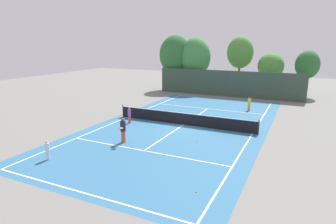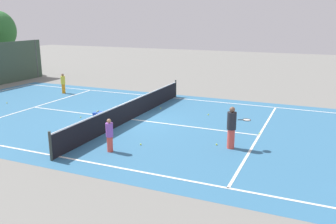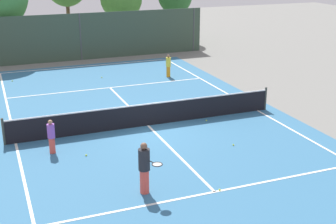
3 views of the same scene
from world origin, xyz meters
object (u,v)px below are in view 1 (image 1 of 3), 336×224
object	(u,v)px
tennis_ball_7	(187,116)
tennis_ball_3	(136,127)
ball_crate	(184,117)
tennis_ball_8	(147,151)
tennis_ball_1	(215,104)
tennis_ball_2	(213,130)
tennis_ball_4	(177,99)
player_0	(249,104)
player_1	(47,150)
player_3	(129,115)
tennis_ball_0	(130,139)
player_2	(123,130)
tennis_ball_5	(197,192)
tennis_ball_6	(197,141)

from	to	relation	value
tennis_ball_7	tennis_ball_3	bearing A→B (deg)	-116.86
tennis_ball_3	tennis_ball_7	xyz separation A→B (m)	(2.42, 4.77, 0.00)
ball_crate	tennis_ball_8	xyz separation A→B (m)	(0.77, -7.98, -0.15)
ball_crate	tennis_ball_1	world-z (taller)	ball_crate
tennis_ball_2	tennis_ball_4	xyz separation A→B (m)	(-7.54, 10.20, 0.00)
tennis_ball_2	player_0	bearing A→B (deg)	80.72
player_1	tennis_ball_7	distance (m)	13.04
player_3	tennis_ball_4	distance (m)	11.25
ball_crate	tennis_ball_4	bearing A→B (deg)	118.07
tennis_ball_4	tennis_ball_8	distance (m)	16.93
player_3	tennis_ball_0	distance (m)	4.31
player_2	tennis_ball_3	distance (m)	3.71
tennis_ball_0	tennis_ball_5	bearing A→B (deg)	-35.49
ball_crate	tennis_ball_0	xyz separation A→B (m)	(-1.37, -6.63, -0.15)
tennis_ball_6	player_3	bearing A→B (deg)	164.20
player_1	tennis_ball_1	size ratio (longest dim) A/B	17.50
tennis_ball_1	tennis_ball_2	xyz separation A→B (m)	(2.51, -9.06, 0.00)
player_3	tennis_ball_2	distance (m)	6.98
player_2	tennis_ball_1	distance (m)	14.45
player_0	tennis_ball_4	distance (m)	9.15
player_2	tennis_ball_8	bearing A→B (deg)	-18.39
player_1	tennis_ball_8	bearing A→B (deg)	38.88
tennis_ball_0	tennis_ball_1	size ratio (longest dim) A/B	1.00
tennis_ball_3	tennis_ball_8	world-z (taller)	same
tennis_ball_3	tennis_ball_4	distance (m)	12.09
player_3	tennis_ball_7	bearing A→B (deg)	48.81
tennis_ball_7	tennis_ball_8	size ratio (longest dim) A/B	1.00
player_2	tennis_ball_3	world-z (taller)	player_2
player_3	tennis_ball_8	world-z (taller)	player_3
ball_crate	tennis_ball_2	xyz separation A→B (m)	(3.19, -2.04, -0.15)
player_0	tennis_ball_6	xyz separation A→B (m)	(-1.53, -10.78, -0.66)
tennis_ball_2	tennis_ball_3	bearing A→B (deg)	-163.03
tennis_ball_4	tennis_ball_7	xyz separation A→B (m)	(4.18, -7.19, 0.00)
player_0	tennis_ball_2	xyz separation A→B (m)	(-1.29, -7.88, -0.66)
ball_crate	tennis_ball_5	size ratio (longest dim) A/B	6.84
tennis_ball_3	tennis_ball_1	bearing A→B (deg)	73.20
tennis_ball_5	tennis_ball_6	bearing A→B (deg)	109.82
player_1	player_3	bearing A→B (deg)	90.05
player_2	tennis_ball_8	size ratio (longest dim) A/B	25.55
player_2	player_1	bearing A→B (deg)	-117.10
tennis_ball_0	tennis_ball_1	bearing A→B (deg)	81.46
tennis_ball_3	tennis_ball_7	world-z (taller)	same
player_1	tennis_ball_3	world-z (taller)	player_1
tennis_ball_2	tennis_ball_5	size ratio (longest dim) A/B	1.00
tennis_ball_2	tennis_ball_8	xyz separation A→B (m)	(-2.42, -5.94, 0.00)
player_0	player_1	distance (m)	19.23
tennis_ball_1	tennis_ball_8	xyz separation A→B (m)	(0.09, -15.00, 0.00)
tennis_ball_1	tennis_ball_2	size ratio (longest dim) A/B	1.00
player_0	tennis_ball_8	bearing A→B (deg)	-105.01
tennis_ball_1	tennis_ball_2	distance (m)	9.40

